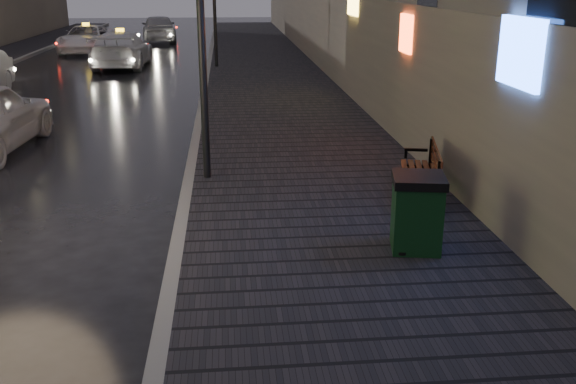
# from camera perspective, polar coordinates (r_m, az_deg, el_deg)

# --- Properties ---
(ground) EXTENTS (120.00, 120.00, 0.00)m
(ground) POSITION_cam_1_polar(r_m,az_deg,el_deg) (7.17, -23.82, -14.61)
(ground) COLOR black
(ground) RESTS_ON ground
(sidewalk) EXTENTS (4.60, 58.00, 0.15)m
(sidewalk) POSITION_cam_1_polar(r_m,az_deg,el_deg) (26.98, -1.95, 10.74)
(sidewalk) COLOR black
(sidewalk) RESTS_ON ground
(curb) EXTENTS (0.20, 58.00, 0.15)m
(curb) POSITION_cam_1_polar(r_m,az_deg,el_deg) (26.94, -7.14, 10.59)
(curb) COLOR slate
(curb) RESTS_ON ground
(bench) EXTENTS (0.97, 1.84, 0.89)m
(bench) POSITION_cam_1_polar(r_m,az_deg,el_deg) (11.05, 12.09, 1.64)
(bench) COLOR black
(bench) RESTS_ON sidewalk
(trash_bin) EXTENTS (0.80, 0.80, 1.06)m
(trash_bin) POSITION_cam_1_polar(r_m,az_deg,el_deg) (8.93, 11.38, -1.76)
(trash_bin) COLOR black
(trash_bin) RESTS_ON sidewalk
(taxi_mid) EXTENTS (2.21, 5.28, 1.52)m
(taxi_mid) POSITION_cam_1_polar(r_m,az_deg,el_deg) (29.37, -14.58, 12.16)
(taxi_mid) COLOR silver
(taxi_mid) RESTS_ON ground
(taxi_far) EXTENTS (2.53, 5.06, 1.38)m
(taxi_far) POSITION_cam_1_polar(r_m,az_deg,el_deg) (35.93, -17.42, 12.86)
(taxi_far) COLOR white
(taxi_far) RESTS_ON ground
(car_far) EXTENTS (2.53, 5.01, 1.63)m
(car_far) POSITION_cam_1_polar(r_m,az_deg,el_deg) (40.83, -11.42, 14.09)
(car_far) COLOR #9B9CA3
(car_far) RESTS_ON ground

